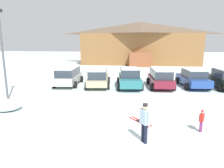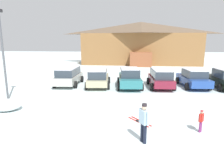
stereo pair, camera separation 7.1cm
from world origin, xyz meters
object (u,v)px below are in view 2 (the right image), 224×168
object	(u,v)px
parked_maroon_van	(161,78)
lamp_post	(3,51)
skier_child_in_red_jacket	(201,120)
pair_of_skis	(139,121)
skier_adult_in_blue_parka	(144,121)
plowed_snow_pile	(6,105)
parked_beige_suv	(98,77)
parked_blue_hatchback	(193,78)
ski_lodge	(140,43)
parked_silver_wagon	(69,76)
parked_teal_hatchback	(129,78)

from	to	relation	value
parked_maroon_van	lamp_post	bearing A→B (deg)	-155.35
skier_child_in_red_jacket	pair_of_skis	size ratio (longest dim) A/B	0.75
skier_adult_in_blue_parka	plowed_snow_pile	size ratio (longest dim) A/B	0.87
parked_beige_suv	plowed_snow_pile	size ratio (longest dim) A/B	2.44
skier_child_in_red_jacket	parked_maroon_van	bearing A→B (deg)	93.75
parked_blue_hatchback	skier_child_in_red_jacket	world-z (taller)	parked_blue_hatchback
plowed_snow_pile	ski_lodge	bearing A→B (deg)	72.34
parked_beige_suv	parked_silver_wagon	bearing A→B (deg)	175.02
parked_teal_hatchback	skier_adult_in_blue_parka	xyz separation A→B (m)	(0.76, -10.34, 0.06)
parked_maroon_van	plowed_snow_pile	distance (m)	12.55
skier_adult_in_blue_parka	pair_of_skis	size ratio (longest dim) A/B	1.20
parked_beige_suv	parked_blue_hatchback	bearing A→B (deg)	3.60
skier_child_in_red_jacket	ski_lodge	bearing A→B (deg)	93.31
ski_lodge	parked_teal_hatchback	xyz separation A→B (m)	(-1.67, -21.21, -3.05)
skier_child_in_red_jacket	lamp_post	bearing A→B (deg)	161.46
parked_silver_wagon	parked_blue_hatchback	bearing A→B (deg)	1.44
parked_beige_suv	parked_blue_hatchback	size ratio (longest dim) A/B	1.00
parked_blue_hatchback	parked_teal_hatchback	bearing A→B (deg)	-173.45
skier_child_in_red_jacket	pair_of_skis	bearing A→B (deg)	161.27
pair_of_skis	skier_child_in_red_jacket	bearing A→B (deg)	-18.73
parked_maroon_van	skier_child_in_red_jacket	size ratio (longest dim) A/B	4.21
ski_lodge	plowed_snow_pile	distance (m)	29.99
skier_child_in_red_jacket	plowed_snow_pile	distance (m)	10.95
parked_beige_suv	parked_blue_hatchback	xyz separation A→B (m)	(8.71, 0.55, -0.05)
parked_teal_hatchback	ski_lodge	bearing A→B (deg)	85.50
parked_maroon_van	parked_beige_suv	bearing A→B (deg)	-179.46
parked_beige_suv	skier_adult_in_blue_parka	bearing A→B (deg)	-70.77
parked_silver_wagon	parked_maroon_van	xyz separation A→B (m)	(8.63, -0.20, 0.00)
skier_adult_in_blue_parka	parked_silver_wagon	bearing A→B (deg)	121.54
parked_maroon_van	pair_of_skis	distance (m)	8.64
skier_adult_in_blue_parka	skier_child_in_red_jacket	distance (m)	2.96
skier_child_in_red_jacket	parked_blue_hatchback	bearing A→B (deg)	76.15
parked_teal_hatchback	skier_child_in_red_jacket	bearing A→B (deg)	-69.38
parked_maroon_van	skier_child_in_red_jacket	bearing A→B (deg)	-86.25
parked_silver_wagon	parked_maroon_van	bearing A→B (deg)	-1.33
parked_silver_wagon	pair_of_skis	bearing A→B (deg)	-52.71
parked_blue_hatchback	plowed_snow_pile	distance (m)	15.34
skier_child_in_red_jacket	lamp_post	distance (m)	12.98
ski_lodge	pair_of_skis	xyz separation A→B (m)	(-0.99, -29.36, -3.91)
skier_adult_in_blue_parka	skier_child_in_red_jacket	size ratio (longest dim) A/B	1.59
parked_maroon_van	lamp_post	distance (m)	12.80
skier_child_in_red_jacket	pair_of_skis	distance (m)	2.95
parked_silver_wagon	lamp_post	xyz separation A→B (m)	(-2.77, -5.43, 2.53)
parked_teal_hatchback	pair_of_skis	size ratio (longest dim) A/B	3.46
parked_maroon_van	pair_of_skis	world-z (taller)	parked_maroon_van
parked_beige_suv	lamp_post	distance (m)	8.11
parked_blue_hatchback	pair_of_skis	bearing A→B (deg)	-120.26
parked_silver_wagon	parked_beige_suv	size ratio (longest dim) A/B	1.00
ski_lodge	plowed_snow_pile	bearing A→B (deg)	-107.66
parked_beige_suv	ski_lodge	bearing A→B (deg)	77.80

